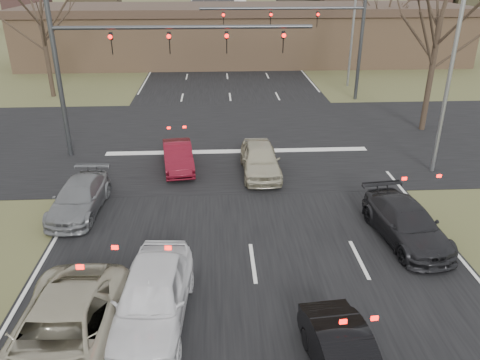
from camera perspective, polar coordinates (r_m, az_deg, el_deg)
The scene contains 14 objects.
ground at distance 13.08m, azimuth 2.68°, elevation -17.64°, with size 360.00×360.00×0.00m, color #4F552D.
road_main at distance 70.16m, azimuth -2.30°, elevation 17.53°, with size 14.00×300.00×0.02m, color black.
road_cross at distance 26.15m, azimuth -0.52°, elevation 5.09°, with size 200.00×14.00×0.02m, color black.
building at distance 48.10m, azimuth 0.63°, elevation 17.41°, with size 42.40×10.40×5.30m.
mast_arm_near at distance 23.28m, azimuth -13.75°, elevation 14.83°, with size 12.12×0.24×8.00m.
mast_arm_far at distance 33.62m, azimuth 9.90°, elevation 17.93°, with size 11.12×0.24×8.00m.
streetlight_right_near at distance 22.21m, azimuth 24.27°, elevation 14.32°, with size 2.34×0.25×10.00m.
streetlight_right_far at distance 38.19m, azimuth 13.50°, elevation 19.28°, with size 2.34×0.25×10.00m.
car_silver_suv at distance 12.47m, azimuth -20.99°, elevation -17.51°, with size 2.51×5.44×1.51m, color #ACA58B.
car_white_sedan at distance 13.02m, azimuth -10.65°, elevation -13.78°, with size 1.87×4.66×1.59m, color white.
car_charcoal_sedan at distance 17.32m, azimuth 19.62°, elevation -4.96°, with size 1.81×4.46×1.29m, color black.
car_grey_ahead at distance 19.18m, azimuth -19.00°, elevation -2.03°, with size 1.70×4.19×1.22m, color slate.
car_red_ahead at distance 22.23m, azimuth -7.57°, elevation 2.89°, with size 1.30×3.74×1.23m, color #580C18.
car_silver_ahead at distance 21.46m, azimuth 2.48°, elevation 2.56°, with size 1.69×4.19×1.43m, color #B7B194.
Camera 1 is at (-1.11, -9.60, 8.82)m, focal length 35.00 mm.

